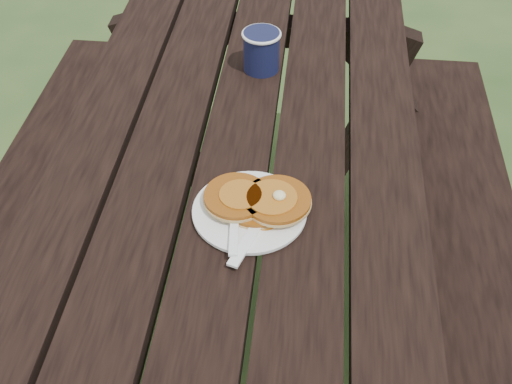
# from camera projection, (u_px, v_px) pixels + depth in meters

# --- Properties ---
(ground) EXTENTS (60.00, 60.00, 0.00)m
(ground) POSITION_uv_depth(u_px,v_px,m) (240.00, 359.00, 1.81)
(ground) COLOR #27411B
(ground) RESTS_ON ground
(picnic_table) EXTENTS (1.36, 1.80, 0.75)m
(picnic_table) POSITION_uv_depth(u_px,v_px,m) (238.00, 277.00, 1.55)
(picnic_table) COLOR black
(picnic_table) RESTS_ON ground
(plate) EXTENTS (0.26, 0.26, 0.01)m
(plate) POSITION_uv_depth(u_px,v_px,m) (250.00, 212.00, 1.17)
(plate) COLOR white
(plate) RESTS_ON picnic_table
(pancake_stack) EXTENTS (0.20, 0.12, 0.04)m
(pancake_stack) POSITION_uv_depth(u_px,v_px,m) (258.00, 200.00, 1.17)
(pancake_stack) COLOR #964C10
(pancake_stack) RESTS_ON plate
(knife) EXTENTS (0.08, 0.18, 0.00)m
(knife) POSITION_uv_depth(u_px,v_px,m) (254.00, 230.00, 1.13)
(knife) COLOR white
(knife) RESTS_ON plate
(fork) EXTENTS (0.05, 0.16, 0.01)m
(fork) POSITION_uv_depth(u_px,v_px,m) (234.00, 232.00, 1.12)
(fork) COLOR white
(fork) RESTS_ON plate
(coffee_cup) EXTENTS (0.09, 0.09, 0.10)m
(coffee_cup) POSITION_uv_depth(u_px,v_px,m) (261.00, 49.00, 1.48)
(coffee_cup) COLOR #121636
(coffee_cup) RESTS_ON picnic_table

